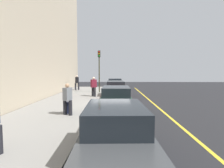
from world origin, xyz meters
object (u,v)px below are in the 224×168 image
Objects in this scene: pedestrian_burgundy_coat at (94,86)px; parked_car_green at (116,100)px; parked_car_red at (116,89)px; parked_car_white at (115,84)px; parked_car_charcoal at (115,134)px; rolling_suitcase at (68,108)px; pedestrian_black_coat at (77,82)px; traffic_light_pole at (99,64)px; pedestrian_grey_coat at (68,98)px.

parked_car_green is at bearing 20.05° from pedestrian_burgundy_coat.
parked_car_red is 6.02m from parked_car_green.
parked_car_white is 1.05× the size of parked_car_charcoal.
pedestrian_black_coat is at bearing -170.04° from rolling_suitcase.
parked_car_white is at bearing -179.67° from parked_car_red.
parked_car_green is at bearing 109.11° from rolling_suitcase.
pedestrian_black_coat reaches higher than pedestrian_burgundy_coat.
parked_car_charcoal is (11.71, -0.03, -0.00)m from parked_car_red.
parked_car_charcoal is at bearing -0.48° from parked_car_green.
parked_car_green is 5.86m from pedestrian_burgundy_coat.
traffic_light_pole reaches higher than pedestrian_black_coat.
parked_car_red is 4.63× the size of rolling_suitcase.
pedestrian_black_coat is (-16.77, -4.70, 0.35)m from parked_car_charcoal.
parked_car_green is 0.95× the size of traffic_light_pole.
pedestrian_black_coat is 1.83× the size of rolling_suitcase.
pedestrian_black_coat is at bearing -130.51° from traffic_light_pole.
parked_car_green is 2.40× the size of pedestrian_burgundy_coat.
parked_car_red is 6.93m from pedestrian_black_coat.
traffic_light_pole reaches higher than rolling_suitcase.
parked_car_red is 11.71m from parked_car_charcoal.
pedestrian_black_coat is at bearing -153.80° from pedestrian_burgundy_coat.
parked_car_white is at bearing -180.00° from parked_car_charcoal.
pedestrian_black_coat reaches higher than rolling_suitcase.
parked_car_charcoal is 5.08m from pedestrian_grey_coat.
parked_car_green is at bearing 0.12° from parked_car_red.
pedestrian_grey_coat is at bearing -63.23° from parked_car_green.
pedestrian_black_coat reaches higher than parked_car_white.
parked_car_red is 2.53× the size of pedestrian_black_coat.
parked_car_green is 4.36× the size of rolling_suitcase.
pedestrian_grey_coat is (13.36, -2.50, 0.28)m from parked_car_white.
parked_car_red is 7.74m from pedestrian_grey_coat.
parked_car_green is 2.57× the size of pedestrian_grey_coat.
traffic_light_pole is at bearing -173.10° from parked_car_charcoal.
rolling_suitcase is at bearing -20.79° from parked_car_red.
pedestrian_burgundy_coat reaches higher than rolling_suitcase.
rolling_suitcase is (6.41, -0.64, -0.63)m from pedestrian_burgundy_coat.
parked_car_charcoal is at bearing 28.50° from rolling_suitcase.
parked_car_red is 2.73× the size of pedestrian_grey_coat.
traffic_light_pole reaches higher than pedestrian_burgundy_coat.
parked_car_charcoal is 17.42m from pedestrian_black_coat.
rolling_suitcase is at bearing -151.50° from parked_car_charcoal.
pedestrian_burgundy_coat is 0.99× the size of pedestrian_black_coat.
parked_car_charcoal is 2.71× the size of pedestrian_grey_coat.
parked_car_white is 17.77m from parked_car_charcoal.
parked_car_white is at bearing 169.39° from pedestrian_grey_coat.
parked_car_charcoal is at bearing 15.66° from pedestrian_black_coat.
parked_car_green is at bearing 11.72° from traffic_light_pole.
pedestrian_black_coat is (-5.05, -4.74, 0.35)m from parked_car_red.
parked_car_white is at bearing 168.70° from rolling_suitcase.
parked_car_red is (6.06, 0.03, -0.00)m from parked_car_white.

